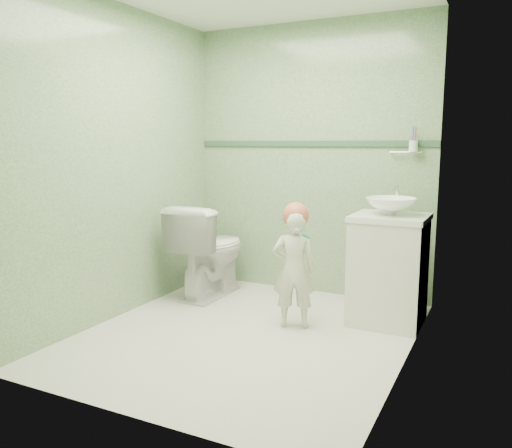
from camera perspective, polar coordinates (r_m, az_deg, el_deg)
The scene contains 12 objects.
ground at distance 3.76m, azimuth -1.03°, elevation -12.15°, with size 2.50×2.50×0.00m, color silver.
room_shell at distance 3.51m, azimuth -1.09°, elevation 6.44°, with size 2.50×2.54×2.40m.
trim_stripe at distance 4.64m, azimuth 6.03°, elevation 8.87°, with size 2.20×0.02×0.05m, color #33543C.
vanity at distance 4.01m, azimuth 14.46°, elevation -5.10°, with size 0.52×0.50×0.80m, color white.
counter at distance 3.93m, azimuth 14.69°, elevation 0.71°, with size 0.54×0.52×0.04m, color white.
basin at distance 3.92m, azimuth 14.74°, elevation 1.92°, with size 0.37×0.37×0.13m, color white.
faucet at distance 4.09m, azimuth 15.31°, elevation 3.32°, with size 0.03×0.13×0.18m.
cup_holder at distance 4.36m, azimuth 16.95°, elevation 8.27°, with size 0.26×0.07×0.21m.
toilet at distance 4.59m, azimuth -5.16°, elevation -2.88°, with size 0.46×0.81×0.83m, color white.
toddler at distance 3.80m, azimuth 4.21°, elevation -5.08°, with size 0.32×0.21×0.87m, color beige.
hair_cap at distance 3.74m, azimuth 4.43°, elevation 0.96°, with size 0.19×0.19×0.19m, color #C46247.
teal_toothbrush at distance 3.62m, azimuth 5.42°, elevation -1.28°, with size 0.10×0.14×0.08m.
Camera 1 is at (1.61, -3.11, 1.36)m, focal length 36.07 mm.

